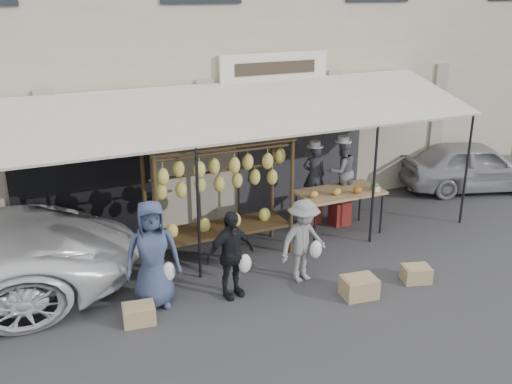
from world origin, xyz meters
The scene contains 16 objects.
ground_plane centered at (0.00, 0.00, 0.00)m, with size 90.00×90.00×0.00m, color #2D2D30.
shophouse centered at (0.00, 6.50, 3.65)m, with size 24.00×6.15×7.30m.
awning centered at (0.01, 2.28, 2.57)m, with size 10.00×2.35×2.92m.
banana_rack centered at (-0.39, 1.72, 1.57)m, with size 2.60×0.90×2.24m.
produce_table centered at (2.16, 1.75, 0.86)m, with size 1.70×0.90×1.04m.
vendor_left centered at (1.96, 2.46, 1.05)m, with size 0.47×0.31×1.29m, color #282933.
vendor_right centered at (2.45, 2.17, 1.16)m, with size 0.64×0.50×1.32m, color slate.
customer_left centered at (-1.94, 0.61, 0.86)m, with size 0.84×0.55×1.72m, color #344261.
customer_mid centered at (-0.76, 0.36, 0.73)m, with size 0.85×0.35×1.45m, color black.
customer_right centered at (0.53, 0.34, 0.72)m, with size 0.94×0.54×1.45m, color slate.
stool_left centered at (1.96, 2.46, 0.20)m, with size 0.29×0.29×0.41m, color maroon.
stool_right centered at (2.45, 2.17, 0.25)m, with size 0.36×0.36×0.50m, color maroon.
crate_near_a centered at (1.10, -0.52, 0.16)m, with size 0.54×0.41×0.33m, color tan.
crate_near_b centered at (2.26, -0.50, 0.14)m, with size 0.45×0.34×0.27m, color tan.
crate_far centered at (-2.29, 0.20, 0.14)m, with size 0.47×0.35×0.28m, color tan.
sedan centered at (6.61, 2.66, 0.61)m, with size 1.44×3.58×1.22m, color #96959A.
Camera 1 is at (-3.78, -7.16, 4.67)m, focal length 40.00 mm.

